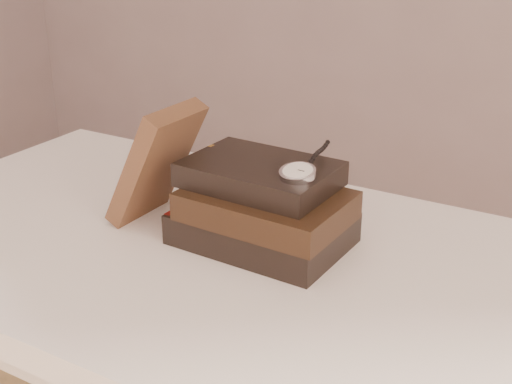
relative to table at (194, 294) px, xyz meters
The scene contains 5 objects.
table is the anchor object (origin of this frame).
book_stack 0.18m from the table, 22.56° to the left, with size 0.24×0.17×0.12m.
journal 0.20m from the table, 161.45° to the left, with size 0.03×0.12×0.19m, color #402618.
pocket_watch 0.27m from the table, 10.95° to the left, with size 0.05×0.15×0.02m.
eyeglasses 0.20m from the table, 83.06° to the left, with size 0.10×0.12×0.05m.
Camera 1 is at (0.52, -0.36, 1.19)m, focal length 48.19 mm.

